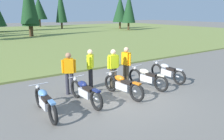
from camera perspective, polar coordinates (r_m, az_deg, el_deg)
ground_plane at (r=8.43m, az=2.27°, el=-6.80°), size 140.00×140.00×0.00m
grass_moorland at (r=32.81m, az=-25.59°, el=8.10°), size 80.00×44.00×0.10m
motorcycle_sky_blue at (r=7.05m, az=-17.38°, el=-8.14°), size 0.62×2.10×0.88m
motorcycle_navy at (r=7.63m, az=-7.14°, el=-5.77°), size 0.62×2.10×0.88m
motorcycle_orange at (r=8.25m, az=2.86°, el=-4.07°), size 0.66×2.09×0.88m
motorcycle_cream at (r=9.32m, az=9.32°, el=-2.01°), size 0.67×2.09×0.88m
motorcycle_silver at (r=10.45m, az=14.45°, el=-0.44°), size 0.62×2.10×0.88m
rider_near_row_end at (r=9.60m, az=3.76°, el=1.82°), size 0.28×0.54×1.67m
rider_with_back_turned at (r=9.00m, az=0.32°, el=0.96°), size 0.55×0.23×1.67m
rider_checking_bike at (r=8.44m, az=-11.34°, el=-0.28°), size 0.51×0.35×1.67m
rider_in_hivis_vest at (r=9.05m, az=-5.76°, el=0.97°), size 0.40×0.44×1.67m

